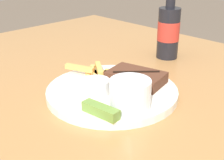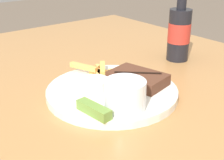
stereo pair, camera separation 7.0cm
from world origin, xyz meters
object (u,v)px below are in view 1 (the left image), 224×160
at_px(dipping_sauce_cup, 96,86).
at_px(beer_bottle, 169,30).
at_px(fork_utensil, 85,80).
at_px(dinner_plate, 112,92).
at_px(steak_portion, 136,77).
at_px(coleslaw_cup, 130,92).
at_px(pickle_spear, 101,110).

height_order(dipping_sauce_cup, beer_bottle, beer_bottle).
bearing_deg(fork_utensil, beer_bottle, 77.27).
bearing_deg(beer_bottle, dinner_plate, -77.07).
height_order(steak_portion, beer_bottle, beer_bottle).
relative_size(coleslaw_cup, dipping_sauce_cup, 1.37).
bearing_deg(beer_bottle, coleslaw_cup, -65.07).
bearing_deg(coleslaw_cup, fork_utensil, 172.19).
xyz_separation_m(pickle_spear, fork_utensil, (-0.15, 0.08, -0.01)).
xyz_separation_m(dinner_plate, dipping_sauce_cup, (-0.01, -0.04, 0.03)).
height_order(coleslaw_cup, pickle_spear, coleslaw_cup).
xyz_separation_m(fork_utensil, beer_bottle, (0.01, 0.32, 0.07)).
xyz_separation_m(steak_portion, beer_bottle, (-0.09, 0.24, 0.05)).
distance_m(dinner_plate, pickle_spear, 0.12).
bearing_deg(dinner_plate, fork_utensil, -168.46).
height_order(steak_portion, fork_utensil, steak_portion).
relative_size(steak_portion, pickle_spear, 1.76).
relative_size(coleslaw_cup, fork_utensil, 0.61).
bearing_deg(coleslaw_cup, dipping_sauce_cup, -177.88).
xyz_separation_m(dinner_plate, steak_portion, (0.02, 0.06, 0.02)).
height_order(dinner_plate, steak_portion, steak_portion).
height_order(dinner_plate, dipping_sauce_cup, dipping_sauce_cup).
distance_m(steak_portion, beer_bottle, 0.26).
relative_size(dipping_sauce_cup, beer_bottle, 0.25).
bearing_deg(fork_utensil, coleslaw_cup, -19.36).
bearing_deg(dinner_plate, steak_portion, 75.76).
bearing_deg(steak_portion, fork_utensil, -139.47).
height_order(dinner_plate, coleslaw_cup, coleslaw_cup).
distance_m(coleslaw_cup, beer_bottle, 0.38).
distance_m(steak_portion, coleslaw_cup, 0.13).
height_order(pickle_spear, beer_bottle, beer_bottle).
xyz_separation_m(dinner_plate, beer_bottle, (-0.07, 0.30, 0.08)).
height_order(dinner_plate, pickle_spear, pickle_spear).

